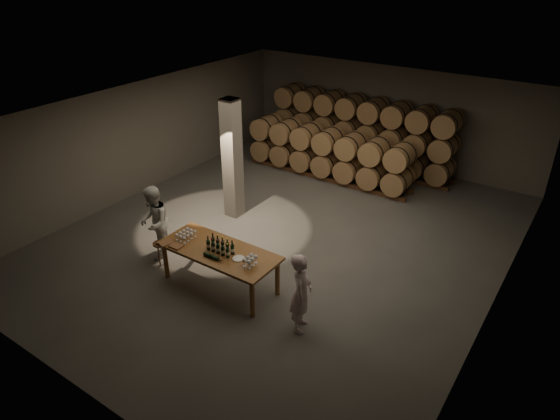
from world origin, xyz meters
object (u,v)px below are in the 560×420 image
Objects in this scene: tasting_table at (219,254)px; stool at (160,247)px; bottle_cluster at (220,247)px; person_woman at (154,222)px; person_man at (301,293)px; notebook_near at (176,246)px; plate at (239,258)px.

tasting_table is 4.87× the size of stool.
person_woman is (-2.09, 0.11, -0.14)m from bottle_cluster.
person_woman is (-4.14, 0.26, 0.06)m from person_man.
notebook_near is 0.15× the size of person_woman.
bottle_cluster is 2.07m from person_man.
stool is at bearing 66.53° from person_man.
plate is 2.56m from person_woman.
bottle_cluster is at bearing 2.38° from stool.
person_man reaches higher than bottle_cluster.
plate is at bearing 1.96° from stool.
plate is at bearing -3.18° from tasting_table.
person_woman reaches higher than plate.
notebook_near is (-0.90, -0.37, -0.10)m from bottle_cluster.
bottle_cluster reaches higher than plate.
person_man is 4.15m from person_woman.
bottle_cluster is at bearing -179.63° from plate.
person_man is 0.93× the size of person_woman.
person_woman reaches higher than person_man.
bottle_cluster is 0.98m from notebook_near.
tasting_table is 0.24m from bottle_cluster.
person_woman is (-1.19, 0.49, -0.04)m from notebook_near.
bottle_cluster is 2.30× the size of notebook_near.
bottle_cluster is 2.43× the size of plate.
bottle_cluster is (0.08, -0.03, 0.22)m from tasting_table.
tasting_table is at bearing 62.85° from person_man.
stool is at bearing 21.33° from person_woman.
stool is 0.30× the size of person_woman.
bottle_cluster is at bearing 21.24° from notebook_near.
bottle_cluster is at bearing 63.60° from person_man.
person_man is at bearing -3.99° from bottle_cluster.
person_man is at bearing -5.27° from plate.
notebook_near is at bearing -153.74° from tasting_table.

